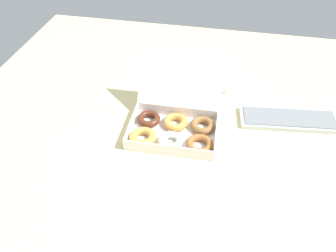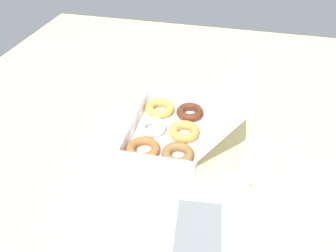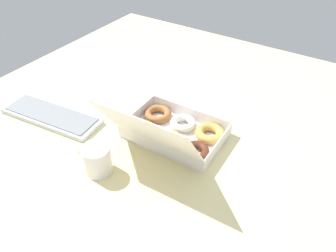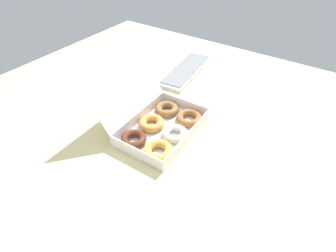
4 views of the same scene
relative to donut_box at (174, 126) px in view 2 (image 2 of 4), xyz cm
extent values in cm
cube|color=beige|center=(-2.66, 0.94, -4.28)|extent=(180.00, 180.00, 2.00)
cube|color=white|center=(0.10, -2.08, -3.08)|extent=(33.72, 23.17, 0.40)
cube|color=white|center=(-16.30, -2.45, -0.52)|extent=(0.92, 22.41, 4.72)
cube|color=white|center=(16.50, -1.70, -0.52)|extent=(0.92, 22.41, 4.72)
cube|color=white|center=(0.35, -13.08, -0.52)|extent=(32.41, 1.15, 4.72)
cube|color=white|center=(-0.16, 8.92, -0.52)|extent=(32.41, 1.15, 4.72)
cube|color=white|center=(-0.30, 15.24, 11.23)|extent=(33.49, 13.34, 18.98)
torus|color=gold|center=(-10.56, -7.54, -1.42)|extent=(14.64, 14.64, 3.03)
torus|color=silver|center=(0.18, -7.39, -1.42)|extent=(12.21, 12.21, 2.63)
torus|color=#9B6130|center=(11.00, -7.09, -1.42)|extent=(12.71, 12.71, 2.65)
torus|color=#532717|center=(-10.75, 3.14, -1.42)|extent=(12.47, 12.47, 2.66)
torus|color=gold|center=(0.09, 3.26, -1.42)|extent=(12.76, 12.76, 2.94)
torus|color=olive|center=(10.88, 3.52, -1.42)|extent=(12.73, 12.73, 2.83)
cylinder|color=white|center=(11.49, 25.38, 1.40)|extent=(8.79, 8.79, 9.35)
torus|color=white|center=(16.20, 25.41, 1.40)|extent=(6.83, 1.62, 6.82)
cylinder|color=black|center=(11.49, 25.38, 4.39)|extent=(7.73, 7.73, 0.56)
camera|label=1|loc=(15.99, -91.87, 85.52)|focal=35.00mm
camera|label=2|loc=(79.66, 17.16, 65.04)|focal=35.00mm
camera|label=3|loc=(-45.43, 73.72, 72.49)|focal=35.00mm
camera|label=4|loc=(-60.53, -45.59, 63.23)|focal=28.00mm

